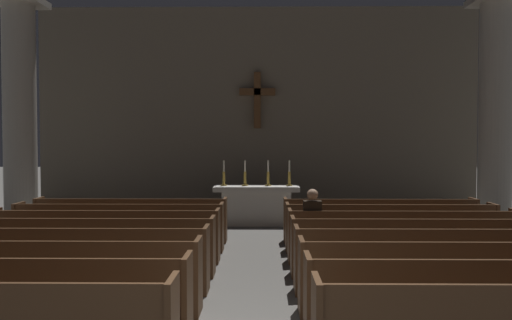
# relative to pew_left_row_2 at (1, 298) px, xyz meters

# --- Properties ---
(pew_left_row_2) EXTENTS (4.07, 0.50, 0.95)m
(pew_left_row_2) POSITION_rel_pew_left_row_2_xyz_m (0.00, 0.00, 0.00)
(pew_left_row_2) COLOR brown
(pew_left_row_2) RESTS_ON ground
(pew_left_row_3) EXTENTS (4.07, 0.50, 0.95)m
(pew_left_row_3) POSITION_rel_pew_left_row_2_xyz_m (0.00, 0.95, 0.00)
(pew_left_row_3) COLOR brown
(pew_left_row_3) RESTS_ON ground
(pew_left_row_4) EXTENTS (4.07, 0.50, 0.95)m
(pew_left_row_4) POSITION_rel_pew_left_row_2_xyz_m (0.00, 1.91, 0.00)
(pew_left_row_4) COLOR brown
(pew_left_row_4) RESTS_ON ground
(pew_left_row_5) EXTENTS (4.07, 0.50, 0.95)m
(pew_left_row_5) POSITION_rel_pew_left_row_2_xyz_m (0.00, 2.86, 0.00)
(pew_left_row_5) COLOR brown
(pew_left_row_5) RESTS_ON ground
(pew_left_row_6) EXTENTS (4.07, 0.50, 0.95)m
(pew_left_row_6) POSITION_rel_pew_left_row_2_xyz_m (0.00, 3.81, 0.00)
(pew_left_row_6) COLOR brown
(pew_left_row_6) RESTS_ON ground
(pew_left_row_7) EXTENTS (4.07, 0.50, 0.95)m
(pew_left_row_7) POSITION_rel_pew_left_row_2_xyz_m (0.00, 4.77, 0.00)
(pew_left_row_7) COLOR brown
(pew_left_row_7) RESTS_ON ground
(pew_left_row_8) EXTENTS (4.07, 0.50, 0.95)m
(pew_left_row_8) POSITION_rel_pew_left_row_2_xyz_m (0.00, 5.72, 0.00)
(pew_left_row_8) COLOR brown
(pew_left_row_8) RESTS_ON ground
(pew_right_row_2) EXTENTS (4.07, 0.50, 0.95)m
(pew_right_row_2) POSITION_rel_pew_left_row_2_xyz_m (5.30, 0.00, 0.00)
(pew_right_row_2) COLOR brown
(pew_right_row_2) RESTS_ON ground
(pew_right_row_3) EXTENTS (4.07, 0.50, 0.95)m
(pew_right_row_3) POSITION_rel_pew_left_row_2_xyz_m (5.30, 0.95, 0.00)
(pew_right_row_3) COLOR brown
(pew_right_row_3) RESTS_ON ground
(pew_right_row_4) EXTENTS (4.07, 0.50, 0.95)m
(pew_right_row_4) POSITION_rel_pew_left_row_2_xyz_m (5.30, 1.91, 0.00)
(pew_right_row_4) COLOR brown
(pew_right_row_4) RESTS_ON ground
(pew_right_row_5) EXTENTS (4.07, 0.50, 0.95)m
(pew_right_row_5) POSITION_rel_pew_left_row_2_xyz_m (5.30, 2.86, 0.00)
(pew_right_row_5) COLOR brown
(pew_right_row_5) RESTS_ON ground
(pew_right_row_6) EXTENTS (4.07, 0.50, 0.95)m
(pew_right_row_6) POSITION_rel_pew_left_row_2_xyz_m (5.30, 3.81, 0.00)
(pew_right_row_6) COLOR brown
(pew_right_row_6) RESTS_ON ground
(pew_right_row_7) EXTENTS (4.07, 0.50, 0.95)m
(pew_right_row_7) POSITION_rel_pew_left_row_2_xyz_m (5.30, 4.77, 0.00)
(pew_right_row_7) COLOR brown
(pew_right_row_7) RESTS_ON ground
(pew_right_row_8) EXTENTS (4.07, 0.50, 0.95)m
(pew_right_row_8) POSITION_rel_pew_left_row_2_xyz_m (5.30, 5.72, 0.00)
(pew_right_row_8) COLOR brown
(pew_right_row_8) RESTS_ON ground
(column_left_second) EXTENTS (1.19, 1.19, 5.69)m
(column_left_second) POSITION_rel_pew_left_row_2_xyz_m (-3.21, 7.52, 2.28)
(column_left_second) COLOR #9E998E
(column_left_second) RESTS_ON ground
(column_right_second) EXTENTS (1.19, 1.19, 5.69)m
(column_right_second) POSITION_rel_pew_left_row_2_xyz_m (8.51, 7.52, 2.28)
(column_right_second) COLOR #9E998E
(column_right_second) RESTS_ON ground
(altar) EXTENTS (2.20, 0.90, 1.01)m
(altar) POSITION_rel_pew_left_row_2_xyz_m (2.65, 8.16, 0.06)
(altar) COLOR #BCB7AD
(altar) RESTS_ON ground
(candlestick_outer_left) EXTENTS (0.16, 0.16, 0.66)m
(candlestick_outer_left) POSITION_rel_pew_left_row_2_xyz_m (1.80, 8.16, 0.74)
(candlestick_outer_left) COLOR #B79338
(candlestick_outer_left) RESTS_ON altar
(candlestick_inner_left) EXTENTS (0.16, 0.16, 0.66)m
(candlestick_inner_left) POSITION_rel_pew_left_row_2_xyz_m (2.35, 8.16, 0.74)
(candlestick_inner_left) COLOR #B79338
(candlestick_inner_left) RESTS_ON altar
(candlestick_inner_right) EXTENTS (0.16, 0.16, 0.66)m
(candlestick_inner_right) POSITION_rel_pew_left_row_2_xyz_m (2.95, 8.16, 0.74)
(candlestick_inner_right) COLOR #B79338
(candlestick_inner_right) RESTS_ON altar
(candlestick_outer_right) EXTENTS (0.16, 0.16, 0.66)m
(candlestick_outer_right) POSITION_rel_pew_left_row_2_xyz_m (3.50, 8.16, 0.74)
(candlestick_outer_right) COLOR #B79338
(candlestick_outer_right) RESTS_ON altar
(apse_with_cross) EXTENTS (12.99, 0.45, 6.13)m
(apse_with_cross) POSITION_rel_pew_left_row_2_xyz_m (2.65, 10.34, 2.59)
(apse_with_cross) COLOR #706656
(apse_with_cross) RESTS_ON ground
(lone_worshipper) EXTENTS (0.32, 0.43, 1.32)m
(lone_worshipper) POSITION_rel_pew_left_row_2_xyz_m (3.69, 3.85, 0.22)
(lone_worshipper) COLOR #26262B
(lone_worshipper) RESTS_ON ground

